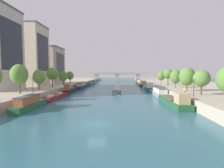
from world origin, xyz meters
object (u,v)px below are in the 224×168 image
object	(u,v)px
lamppost_left_bank	(33,83)
person_on_quay	(185,90)
tree_left_midway	(39,77)
moored_boat_right_second	(137,82)
moored_boat_right_midway	(159,92)
tree_right_midway	(175,77)
tree_right_nearest	(161,76)
moored_boat_left_second	(29,103)
moored_boat_left_end	(70,90)
tree_left_third	(19,74)
tree_right_by_lamp	(202,78)
moored_boat_right_far	(174,101)
moored_boat_left_near	(56,97)
moored_boat_right_upstream	(139,82)
barge_midriver	(117,89)
moored_boat_left_midway	(89,85)
tree_right_second	(168,74)
moored_boat_right_lone	(148,87)
tree_left_past_mid	(52,74)
moored_boat_left_downstream	(81,86)
tree_left_by_lamp	(63,76)
moored_boat_right_downstream	(142,84)
bridge_far	(117,76)
lamppost_right_bank	(194,86)
moored_boat_left_far	(93,83)
tree_right_past_mid	(187,76)
tree_left_far	(70,76)

from	to	relation	value
lamppost_left_bank	person_on_quay	distance (m)	37.00
tree_left_midway	moored_boat_right_second	bearing A→B (deg)	62.51
moored_boat_right_midway	lamppost_left_bank	xyz separation A→B (m)	(-33.86, -12.78, 3.40)
tree_right_midway	tree_right_nearest	size ratio (longest dim) A/B	1.10
moored_boat_left_second	tree_right_nearest	distance (m)	56.67
moored_boat_left_end	tree_left_third	distance (m)	20.63
moored_boat_left_end	tree_right_by_lamp	bearing A→B (deg)	-27.16
moored_boat_right_far	tree_right_nearest	size ratio (longest dim) A/B	2.67
moored_boat_left_near	moored_boat_left_second	bearing A→B (deg)	-90.02
moored_boat_right_upstream	moored_boat_right_far	bearing A→B (deg)	-89.69
barge_midriver	moored_boat_left_second	bearing A→B (deg)	-115.02
moored_boat_left_midway	tree_right_second	distance (m)	43.43
moored_boat_left_second	moored_boat_right_far	size ratio (longest dim) A/B	0.77
moored_boat_right_midway	moored_boat_right_lone	size ratio (longest dim) A/B	1.00
tree_right_second	moored_boat_left_end	bearing A→B (deg)	-165.88
tree_left_past_mid	moored_boat_right_far	bearing A→B (deg)	-30.92
barge_midriver	tree_left_past_mid	size ratio (longest dim) A/B	2.62
moored_boat_right_lone	moored_boat_left_downstream	bearing A→B (deg)	171.45
moored_boat_right_midway	tree_left_third	bearing A→B (deg)	-158.64
tree_left_by_lamp	moored_boat_left_midway	bearing A→B (deg)	73.23
moored_boat_right_upstream	person_on_quay	distance (m)	65.09
moored_boat_right_downstream	bridge_far	world-z (taller)	bridge_far
moored_boat_right_far	lamppost_left_bank	distance (m)	33.87
moored_boat_left_downstream	moored_boat_right_far	bearing A→B (deg)	-51.73
moored_boat_left_near	lamppost_right_bank	distance (m)	34.49
barge_midriver	tree_right_by_lamp	distance (m)	33.61
tree_right_nearest	lamppost_left_bank	xyz separation A→B (m)	(-39.70, -34.85, -1.20)
moored_boat_left_midway	tree_right_second	world-z (taller)	tree_right_second
tree_left_third	person_on_quay	xyz separation A→B (m)	(39.46, 1.29, -3.72)
moored_boat_left_downstream	tree_right_by_lamp	world-z (taller)	tree_right_by_lamp
moored_boat_right_second	moored_boat_left_midway	bearing A→B (deg)	-135.00
moored_boat_left_second	tree_right_second	world-z (taller)	tree_right_second
tree_left_midway	lamppost_left_bank	distance (m)	9.76
barge_midriver	moored_boat_left_end	world-z (taller)	moored_boat_left_end
barge_midriver	moored_boat_right_upstream	bearing A→B (deg)	71.88
moored_boat_right_upstream	bridge_far	xyz separation A→B (m)	(-14.50, 27.76, 3.48)
tree_right_by_lamp	tree_left_past_mid	bearing A→B (deg)	155.73
moored_boat_left_near	moored_boat_left_far	distance (m)	56.88
moored_boat_left_second	tree_right_by_lamp	world-z (taller)	tree_right_by_lamp
bridge_far	lamppost_right_bank	bearing A→B (deg)	-78.92
bridge_far	tree_left_third	bearing A→B (deg)	-102.66
moored_boat_left_downstream	moored_boat_right_midway	bearing A→B (deg)	-35.26
moored_boat_left_downstream	tree_right_past_mid	xyz separation A→B (m)	(36.36, -27.13, 4.91)
barge_midriver	tree_left_third	distance (m)	35.51
tree_left_far	moored_boat_right_midway	bearing A→B (deg)	-35.67
moored_boat_right_midway	tree_left_third	xyz separation A→B (m)	(-36.35, -14.22, 5.66)
barge_midriver	moored_boat_right_upstream	distance (m)	41.62
moored_boat_right_lone	tree_left_midway	bearing A→B (deg)	-150.47
bridge_far	tree_left_by_lamp	bearing A→B (deg)	-107.98
tree_right_nearest	lamppost_left_bank	size ratio (longest dim) A/B	1.26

